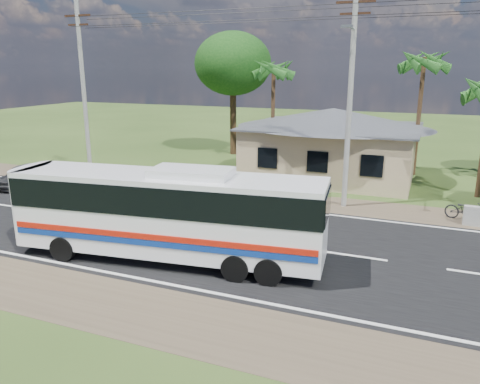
% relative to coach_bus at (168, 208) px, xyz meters
% --- Properties ---
extents(ground, '(120.00, 120.00, 0.00)m').
position_rel_coach_bus_xyz_m(ground, '(1.74, 2.89, -2.01)').
color(ground, '#284017').
rests_on(ground, ground).
extents(road, '(120.00, 16.00, 0.03)m').
position_rel_coach_bus_xyz_m(road, '(1.74, 2.89, -2.00)').
color(road, black).
rests_on(road, ground).
extents(house, '(12.40, 10.00, 5.00)m').
position_rel_coach_bus_xyz_m(house, '(2.74, 15.89, 0.63)').
color(house, tan).
rests_on(house, ground).
extents(utility_poles, '(32.80, 2.22, 11.00)m').
position_rel_coach_bus_xyz_m(utility_poles, '(4.41, 9.38, 3.76)').
color(utility_poles, '#9E9E99').
rests_on(utility_poles, ground).
extents(palm_mid, '(2.80, 2.80, 8.20)m').
position_rel_coach_bus_xyz_m(palm_mid, '(7.74, 18.39, 5.15)').
color(palm_mid, '#47301E').
rests_on(palm_mid, ground).
extents(palm_far, '(2.80, 2.80, 7.70)m').
position_rel_coach_bus_xyz_m(palm_far, '(-2.26, 18.89, 4.67)').
color(palm_far, '#47301E').
rests_on(palm_far, ground).
extents(tree_behind_house, '(6.00, 6.00, 9.61)m').
position_rel_coach_bus_xyz_m(tree_behind_house, '(-6.26, 20.89, 5.11)').
color(tree_behind_house, '#47301E').
rests_on(tree_behind_house, ground).
extents(coach_bus, '(11.52, 3.76, 3.52)m').
position_rel_coach_bus_xyz_m(coach_bus, '(0.00, 0.00, 0.00)').
color(coach_bus, white).
rests_on(coach_bus, ground).
extents(motorcycle, '(2.08, 1.34, 1.03)m').
position_rel_coach_bus_xyz_m(motorcycle, '(10.41, 9.08, -1.49)').
color(motorcycle, black).
rests_on(motorcycle, ground).
extents(small_car, '(1.65, 3.95, 1.34)m').
position_rel_coach_bus_xyz_m(small_car, '(-13.70, 6.42, -1.34)').
color(small_car, '#29292B').
rests_on(small_car, ground).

